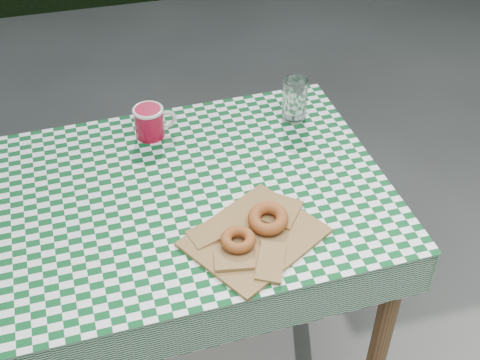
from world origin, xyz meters
name	(u,v)px	position (x,y,z in m)	size (l,w,h in m)	color
ground	(202,333)	(0.00, 0.00, 0.00)	(60.00, 60.00, 0.00)	#4C4B47
table	(175,283)	(-0.08, -0.06, 0.38)	(1.25, 0.83, 0.75)	brown
tablecloth	(167,196)	(-0.08, -0.06, 0.75)	(1.27, 0.85, 0.01)	#0B471E
paper_bag	(255,236)	(0.11, -0.28, 0.76)	(0.33, 0.26, 0.02)	olive
bagel_front	(238,240)	(0.06, -0.31, 0.79)	(0.09, 0.09, 0.03)	brown
bagel_back	(268,219)	(0.16, -0.25, 0.79)	(0.11, 0.11, 0.03)	#96451F
coffee_mug	(149,122)	(-0.08, 0.24, 0.81)	(0.18, 0.18, 0.10)	#A80A26
drinking_glass	(295,100)	(0.39, 0.22, 0.83)	(0.08, 0.08, 0.14)	white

